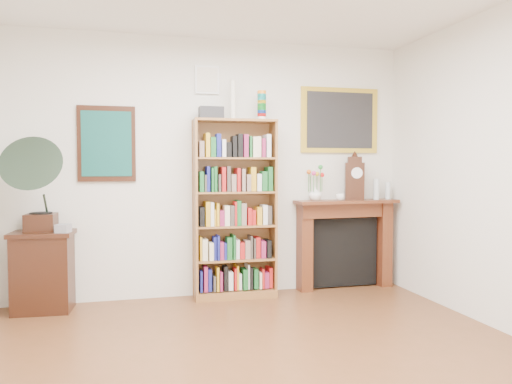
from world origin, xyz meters
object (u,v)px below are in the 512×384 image
cd_stack (63,228)px  flower_vase (315,194)px  fireplace (344,237)px  bottle_left (376,189)px  bookshelf (235,199)px  mantel_clock (355,179)px  bottle_right (388,191)px  gramophone (37,179)px  side_cabinet (43,271)px  teacup (340,197)px

cd_stack → flower_vase: (2.66, 0.25, 0.28)m
fireplace → bottle_left: bearing=-10.8°
bookshelf → fireplace: bearing=5.9°
cd_stack → bookshelf: bearing=6.1°
mantel_clock → bottle_right: mantel_clock is taller
flower_vase → bottle_left: bearing=-2.4°
gramophone → bottle_right: (3.81, 0.22, -0.17)m
mantel_clock → flower_vase: size_ratio=3.25×
bookshelf → flower_vase: size_ratio=14.42×
bookshelf → flower_vase: (0.95, 0.06, 0.04)m
side_cabinet → fireplace: bearing=6.9°
mantel_clock → teacup: (-0.19, -0.04, -0.20)m
gramophone → cd_stack: (0.23, -0.03, -0.47)m
bottle_left → bottle_right: (0.17, 0.04, -0.02)m
fireplace → teacup: size_ratio=12.64×
cd_stack → bottle_left: (3.41, 0.22, 0.33)m
bottle_right → side_cabinet: bearing=-178.2°
gramophone → fireplace: bearing=7.8°
cd_stack → teacup: (2.94, 0.18, 0.24)m
cd_stack → bottle_right: 3.60m
side_cabinet → bottle_right: 3.86m
side_cabinet → flower_vase: bearing=6.7°
fireplace → mantel_clock: (0.09, -0.05, 0.67)m
fireplace → teacup: (-0.10, -0.09, 0.47)m
cd_stack → flower_vase: flower_vase is taller
gramophone → cd_stack: size_ratio=7.57×
mantel_clock → bottle_left: (0.28, -0.00, -0.12)m
side_cabinet → flower_vase: (2.87, 0.11, 0.71)m
bottle_right → flower_vase: bearing=-179.6°
gramophone → teacup: 3.18m
fireplace → flower_vase: bearing=-179.1°
fireplace → cd_stack: 3.06m
fireplace → bookshelf: bearing=-178.7°
side_cabinet → cd_stack: (0.21, -0.13, 0.43)m
mantel_clock → cd_stack: bearing=-156.6°
gramophone → bottle_right: gramophone is taller
fireplace → gramophone: (-3.26, -0.24, 0.70)m
gramophone → mantel_clock: (3.36, 0.18, -0.03)m
bookshelf → bottle_left: bearing=3.3°
fireplace → teacup: 0.49m
bottle_left → flower_vase: bearing=177.6°
gramophone → bottle_left: 3.64m
bookshelf → mantel_clock: (1.41, 0.03, 0.20)m
bottle_right → fireplace: bearing=178.4°
cd_stack → bottle_right: size_ratio=0.60×
mantel_clock → fireplace: bearing=169.8°
flower_vase → teacup: size_ratio=1.57×
bookshelf → mantel_clock: bearing=3.5°
cd_stack → flower_vase: 2.69m
cd_stack → mantel_clock: size_ratio=0.24×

